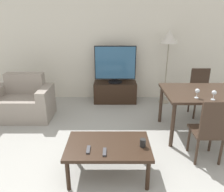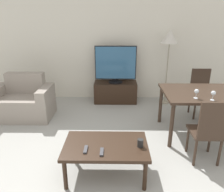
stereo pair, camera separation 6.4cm
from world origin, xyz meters
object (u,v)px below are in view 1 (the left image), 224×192
floor_lamp (168,40)px  armchair (22,103)px  remote_primary (104,152)px  cup_white_near (142,143)px  coffee_table (107,148)px  wine_glass_left (196,91)px  dining_chair_far (199,90)px  remote_secondary (88,150)px  tv_stand (114,92)px  dining_table (205,96)px  tv (114,65)px  dining_chair_near (209,129)px  wine_glass_center (213,93)px

floor_lamp → armchair: bearing=-164.7°
remote_primary → cup_white_near: bearing=16.2°
coffee_table → cup_white_near: cup_white_near is taller
cup_white_near → wine_glass_left: bearing=41.9°
dining_chair_far → wine_glass_left: bearing=-115.0°
coffee_table → remote_secondary: remote_secondary is taller
tv_stand → dining_table: bearing=-45.6°
armchair → tv: bearing=25.5°
tv → dining_chair_near: tv is taller
wine_glass_center → dining_table: bearing=81.9°
dining_table → cup_white_near: (-1.16, -1.10, -0.19)m
remote_secondary → wine_glass_center: size_ratio=1.03×
coffee_table → floor_lamp: bearing=63.0°
coffee_table → floor_lamp: 2.98m
floor_lamp → wine_glass_left: size_ratio=11.18×
armchair → remote_primary: 2.49m
tv → dining_chair_near: 2.62m
dining_table → floor_lamp: floor_lamp is taller
tv → dining_chair_far: bearing=-22.3°
armchair → coffee_table: bearing=-44.7°
coffee_table → remote_primary: size_ratio=6.83×
remote_secondary → wine_glass_left: size_ratio=1.03×
dining_chair_near → remote_primary: bearing=-162.5°
coffee_table → tv: bearing=87.3°
dining_chair_near → wine_glass_center: dining_chair_near is taller
cup_white_near → dining_chair_near: bearing=18.1°
coffee_table → dining_chair_near: dining_chair_near is taller
armchair → dining_chair_far: 3.52m
dining_table → wine_glass_center: size_ratio=9.31×
tv_stand → dining_chair_far: size_ratio=1.05×
dining_table → tv: bearing=134.5°
coffee_table → wine_glass_left: wine_glass_left is taller
dining_chair_near → dining_chair_far: (0.48, 1.59, 0.00)m
tv → dining_chair_far: (1.70, -0.69, -0.37)m
cup_white_near → wine_glass_center: (1.11, 0.73, 0.37)m
remote_secondary → tv: bearing=82.6°
armchair → remote_primary: bearing=-48.2°
coffee_table → wine_glass_left: size_ratio=7.02×
dining_table → dining_chair_near: (-0.24, -0.79, -0.16)m
armchair → remote_primary: (1.66, -1.85, 0.13)m
coffee_table → dining_table: dining_table is taller
remote_primary → dining_chair_near: bearing=17.5°
cup_white_near → wine_glass_left: (0.90, 0.80, 0.37)m
dining_table → wine_glass_center: bearing=-98.1°
dining_chair_far → floor_lamp: bearing=130.9°
armchair → wine_glass_left: (3.01, -0.92, 0.54)m
armchair → wine_glass_center: size_ratio=7.62×
dining_chair_far → wine_glass_center: bearing=-104.0°
dining_table → remote_secondary: size_ratio=9.06×
floor_lamp → remote_primary: bearing=-116.1°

